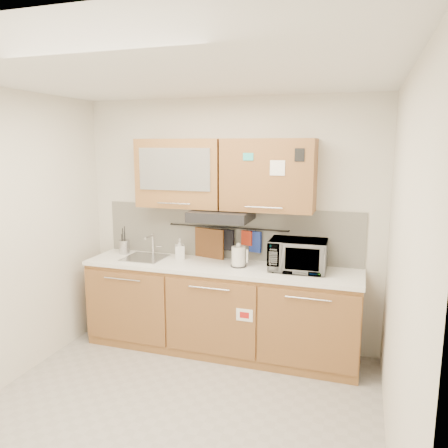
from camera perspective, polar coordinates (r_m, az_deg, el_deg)
The scene contains 20 objects.
floor at distance 3.81m, azimuth -6.73°, elevation -23.60°, with size 3.20×3.20×0.00m, color #9E9993.
ceiling at distance 3.20m, azimuth -7.76°, elevation 18.83°, with size 3.20×3.20×0.00m, color white.
wall_back at distance 4.64m, azimuth 0.61°, elevation 0.13°, with size 3.20×3.20×0.00m, color silver.
wall_right at distance 2.99m, azimuth 22.04°, elevation -6.43°, with size 3.00×3.00×0.00m, color silver.
base_cabinet at distance 4.60m, azimuth -0.56°, elevation -11.56°, with size 2.80×0.64×0.88m.
countertop at distance 4.44m, azimuth -0.59°, elevation -5.64°, with size 2.82×0.62×0.04m, color white.
backsplash at distance 4.65m, azimuth 0.57°, elevation -1.11°, with size 2.80×0.02×0.56m, color silver.
upper_cabinets at distance 4.41m, azimuth -0.12°, elevation 6.54°, with size 1.82×0.37×0.70m.
range_hood at distance 4.38m, azimuth -0.35°, elevation 1.12°, with size 0.60×0.46×0.10m, color black.
sink at distance 4.78m, azimuth -10.25°, elevation -4.35°, with size 0.42×0.40×0.26m.
utensil_rail at distance 4.60m, azimuth 0.43°, elevation -0.47°, with size 0.02×0.02×1.30m, color black.
utensil_crock at distance 5.01m, azimuth -12.90°, elevation -2.88°, with size 0.13×0.13×0.31m.
kettle at distance 4.37m, azimuth 1.91°, elevation -4.34°, with size 0.18×0.16×0.24m.
toaster at distance 4.25m, azimuth 8.59°, elevation -4.97°, with size 0.26×0.20×0.18m.
microwave at distance 4.28m, azimuth 9.64°, elevation -4.04°, with size 0.55×0.37×0.30m, color #999999.
soap_bottle at distance 4.68m, azimuth -5.79°, elevation -3.24°, with size 0.10×0.10×0.22m, color #999999.
cutting_board at distance 4.70m, azimuth -1.93°, elevation -3.22°, with size 0.35×0.03×0.44m, color brown.
oven_mitt at distance 4.53m, azimuth 4.10°, elevation -2.33°, with size 0.13×0.03×0.22m, color navy.
dark_pouch at distance 4.61m, azimuth 0.45°, elevation -2.09°, with size 0.14×0.04×0.22m, color black.
pot_holder at distance 4.55m, azimuth 2.98°, elevation -1.85°, with size 0.12×0.02×0.15m, color #B72E18.
Camera 1 is at (1.35, -2.86, 2.12)m, focal length 35.00 mm.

